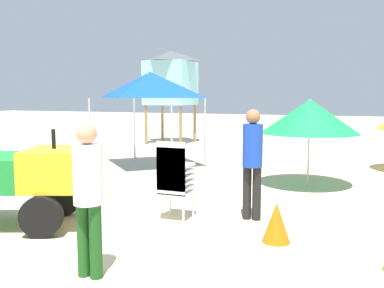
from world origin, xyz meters
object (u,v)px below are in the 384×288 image
utility_cart (2,176)px  traffic_cone_far (276,222)px  lifeguard_near_center (88,190)px  beach_umbrella_left (310,116)px  surfboard_pile (8,176)px  popup_canopy (150,85)px  lifeguard_near_left (252,156)px  lifeguard_tower (171,78)px  stacked_plastic_chairs (174,175)px

utility_cart → traffic_cone_far: size_ratio=5.07×
lifeguard_near_center → beach_umbrella_left: beach_umbrella_left is taller
surfboard_pile → lifeguard_near_center: bearing=-36.9°
utility_cart → lifeguard_near_center: (2.34, -1.06, 0.20)m
lifeguard_near_center → popup_canopy: (-2.79, 6.89, 1.32)m
popup_canopy → beach_umbrella_left: 4.67m
lifeguard_near_center → lifeguard_near_left: bearing=68.0°
surfboard_pile → popup_canopy: 4.41m
utility_cart → popup_canopy: 6.04m
traffic_cone_far → lifeguard_tower: bearing=121.2°
utility_cart → lifeguard_tower: size_ratio=0.73×
popup_canopy → traffic_cone_far: 7.03m
surfboard_pile → lifeguard_near_left: (5.96, -0.80, 0.89)m
lifeguard_tower → beach_umbrella_left: size_ratio=1.81×
stacked_plastic_chairs → surfboard_pile: (-4.81, 1.31, -0.60)m
lifeguard_tower → traffic_cone_far: size_ratio=6.98×
lifeguard_near_left → lifeguard_tower: (-5.89, 9.75, 1.72)m
lifeguard_near_left → lifeguard_tower: size_ratio=0.46×
surfboard_pile → lifeguard_tower: bearing=89.5°
surfboard_pile → stacked_plastic_chairs: bearing=-15.3°
lifeguard_near_left → surfboard_pile: bearing=172.3°
stacked_plastic_chairs → lifeguard_near_center: size_ratio=0.76×
surfboard_pile → beach_umbrella_left: beach_umbrella_left is taller
popup_canopy → lifeguard_tower: 6.03m
lifeguard_near_center → traffic_cone_far: lifeguard_near_center is taller
lifeguard_near_left → popup_canopy: 5.79m
lifeguard_tower → stacked_plastic_chairs: bearing=-65.2°
surfboard_pile → lifeguard_near_left: lifeguard_near_left is taller
surfboard_pile → popup_canopy: bearing=58.0°
stacked_plastic_chairs → beach_umbrella_left: 3.95m
lifeguard_tower → traffic_cone_far: 12.73m
stacked_plastic_chairs → traffic_cone_far: stacked_plastic_chairs is taller
traffic_cone_far → beach_umbrella_left: bearing=90.3°
popup_canopy → beach_umbrella_left: size_ratio=1.25×
surfboard_pile → lifeguard_tower: (0.07, 8.95, 2.61)m
lifeguard_near_left → lifeguard_near_center: bearing=-112.0°
stacked_plastic_chairs → traffic_cone_far: 1.84m
stacked_plastic_chairs → lifeguard_near_left: lifeguard_near_left is taller
lifeguard_tower → traffic_cone_far: bearing=-58.8°
lifeguard_tower → utility_cart: bearing=-78.1°
utility_cart → lifeguard_near_left: 3.90m
beach_umbrella_left → traffic_cone_far: 4.10m
lifeguard_near_center → traffic_cone_far: size_ratio=3.08×
beach_umbrella_left → lifeguard_near_left: bearing=-100.5°
utility_cart → lifeguard_tower: 11.93m
stacked_plastic_chairs → lifeguard_tower: bearing=114.8°
stacked_plastic_chairs → lifeguard_near_left: bearing=23.9°
lifeguard_near_left → popup_canopy: (-3.93, 4.07, 1.26)m
traffic_cone_far → lifeguard_near_center: bearing=-132.2°
utility_cart → lifeguard_near_left: size_ratio=1.57×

